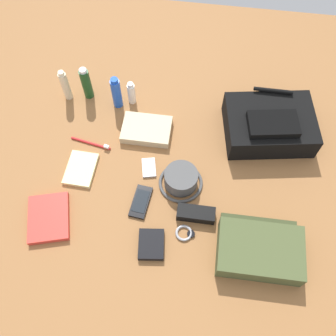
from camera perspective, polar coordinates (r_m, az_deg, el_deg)
The scene contains 17 objects.
ground_plane at distance 1.53m, azimuth -0.00°, elevation -0.93°, with size 2.64×2.02×0.02m, color #915F35.
backpack at distance 1.62m, azimuth 14.78°, elevation 6.23°, with size 0.39×0.31×0.14m.
toiletry_pouch at distance 1.39m, azimuth 13.43°, elevation -11.73°, with size 0.29×0.24×0.08m.
bucket_hat at distance 1.47m, azimuth 1.93°, elevation -1.73°, with size 0.17×0.17×0.07m.
lotion_bottle at distance 1.72m, azimuth -14.96°, elevation 11.74°, with size 0.03×0.03×0.16m.
shampoo_bottle at distance 1.71m, azimuth -12.00°, elevation 12.16°, with size 0.04×0.04×0.16m.
deodorant_spray at distance 1.65m, azimuth -7.65°, elevation 10.99°, with size 0.04×0.04×0.16m.
toothpaste_tube at distance 1.67m, azimuth -5.43°, elevation 10.99°, with size 0.03×0.03×0.12m.
paperback_novel at distance 1.49m, azimuth -17.25°, elevation -7.08°, with size 0.19×0.22×0.02m.
cell_phone at distance 1.46m, azimuth -4.06°, elevation -5.01°, with size 0.07×0.14×0.01m.
media_player at distance 1.52m, azimuth -2.85°, elevation 0.03°, with size 0.07×0.09×0.01m.
wristwatch at distance 1.41m, azimuth 2.51°, elevation -9.62°, with size 0.07×0.06×0.01m.
toothbrush at distance 1.60m, azimuth -11.05°, elevation 3.55°, with size 0.17×0.04×0.02m.
wallet at distance 1.39m, azimuth -2.50°, elevation -11.25°, with size 0.09×0.11×0.02m, color black.
notepad at distance 1.55m, azimuth -12.79°, elevation -0.13°, with size 0.11×0.15×0.02m, color beige.
folded_towel at distance 1.60m, azimuth -3.20°, elevation 5.69°, with size 0.20×0.14×0.04m, color #C6B289.
sunglasses_case at distance 1.42m, azimuth 4.15°, elevation -6.78°, with size 0.14×0.06×0.04m, color black.
Camera 1 is at (0.10, -0.70, 1.34)m, focal length 41.13 mm.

